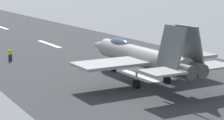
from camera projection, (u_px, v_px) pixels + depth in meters
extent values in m
plane|color=slate|center=(149.00, 79.00, 38.84)|extent=(400.00, 400.00, 0.00)
cube|color=#363537|center=(149.00, 79.00, 38.84)|extent=(240.00, 26.00, 0.02)
cube|color=white|center=(147.00, 78.00, 39.20)|extent=(8.00, 0.70, 0.00)
cube|color=white|center=(49.00, 44.00, 60.30)|extent=(8.00, 0.70, 0.00)
cube|color=white|center=(2.00, 27.00, 81.59)|extent=(8.00, 0.70, 0.00)
cylinder|color=gray|center=(141.00, 57.00, 37.45)|extent=(12.61, 1.82, 1.77)
cone|color=gray|center=(99.00, 45.00, 44.06)|extent=(2.91, 1.52, 1.50)
ellipsoid|color=#3F5160|center=(120.00, 44.00, 40.36)|extent=(3.60, 1.11, 1.10)
cylinder|color=#47423D|center=(182.00, 71.00, 31.66)|extent=(2.20, 1.11, 1.10)
cylinder|color=#47423D|center=(194.00, 69.00, 32.20)|extent=(2.20, 1.11, 1.10)
cube|color=gray|center=(109.00, 64.00, 34.78)|extent=(3.42, 5.73, 0.24)
cube|color=gray|center=(181.00, 56.00, 38.44)|extent=(3.42, 5.73, 0.24)
cube|color=gray|center=(162.00, 72.00, 30.74)|extent=(2.41, 2.81, 0.16)
cube|color=gray|center=(212.00, 65.00, 33.09)|extent=(2.41, 2.81, 0.16)
cube|color=#5B6160|center=(171.00, 47.00, 32.01)|extent=(2.60, 0.96, 3.14)
cube|color=#5B6160|center=(190.00, 45.00, 32.88)|extent=(2.60, 0.96, 3.14)
cylinder|color=silver|center=(113.00, 65.00, 41.87)|extent=(0.18, 0.18, 1.40)
cylinder|color=black|center=(113.00, 68.00, 41.93)|extent=(0.76, 0.30, 0.76)
cylinder|color=silver|center=(136.00, 80.00, 35.42)|extent=(0.18, 0.18, 1.40)
cylinder|color=black|center=(136.00, 84.00, 35.48)|extent=(0.76, 0.30, 0.76)
cylinder|color=silver|center=(167.00, 76.00, 36.98)|extent=(0.18, 0.18, 1.40)
cylinder|color=black|center=(167.00, 80.00, 37.04)|extent=(0.76, 0.30, 0.76)
cube|color=#1E2338|center=(10.00, 57.00, 47.53)|extent=(0.24, 0.36, 0.83)
cube|color=yellow|center=(10.00, 52.00, 47.42)|extent=(0.52, 0.50, 0.56)
sphere|color=tan|center=(10.00, 48.00, 47.34)|extent=(0.22, 0.22, 0.22)
cylinder|color=yellow|center=(11.00, 52.00, 47.71)|extent=(0.10, 0.10, 0.53)
cylinder|color=yellow|center=(9.00, 53.00, 47.13)|extent=(0.10, 0.10, 0.53)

